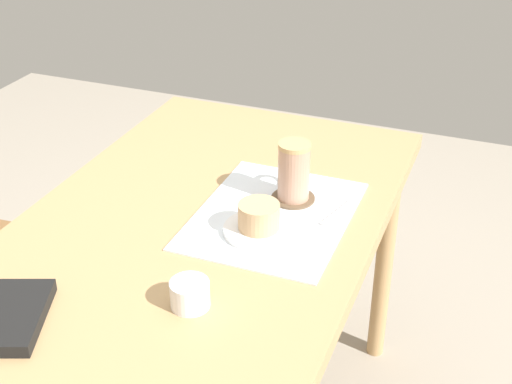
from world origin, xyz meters
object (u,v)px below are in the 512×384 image
(coffee_mug, at_px, (294,170))
(sugar_bowl, at_px, (190,294))
(pastry, at_px, (259,216))
(small_book, at_px, (7,316))
(pastry_plate, at_px, (259,230))
(dining_table, at_px, (201,252))

(coffee_mug, bearing_deg, sugar_bowl, 173.01)
(pastry, distance_m, sugar_bowl, 0.26)
(small_book, bearing_deg, pastry_plate, -57.46)
(pastry_plate, height_order, sugar_bowl, sugar_bowl)
(coffee_mug, bearing_deg, pastry, 172.07)
(dining_table, relative_size, coffee_mug, 9.07)
(pastry_plate, distance_m, small_book, 0.51)
(coffee_mug, bearing_deg, pastry_plate, 172.07)
(dining_table, height_order, sugar_bowl, sugar_bowl)
(dining_table, relative_size, sugar_bowl, 17.00)
(pastry, distance_m, small_book, 0.51)
(dining_table, distance_m, sugar_bowl, 0.31)
(dining_table, distance_m, coffee_mug, 0.27)
(dining_table, xyz_separation_m, small_book, (-0.42, 0.16, 0.09))
(sugar_bowl, bearing_deg, pastry, -6.42)
(pastry_plate, bearing_deg, pastry, 0.00)
(sugar_bowl, xyz_separation_m, small_book, (-0.15, 0.27, -0.01))
(pastry, relative_size, coffee_mug, 0.65)
(coffee_mug, height_order, small_book, coffee_mug)
(dining_table, height_order, small_book, small_book)
(sugar_bowl, bearing_deg, small_book, 119.47)
(dining_table, height_order, pastry, pastry)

